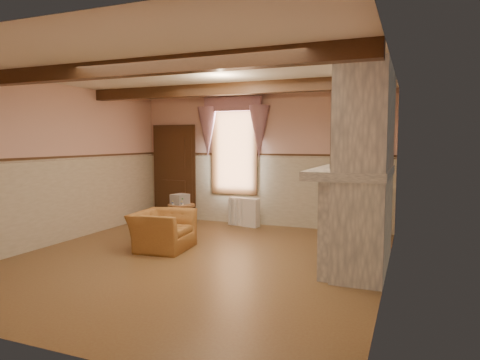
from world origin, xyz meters
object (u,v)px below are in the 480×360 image
at_px(side_table, 181,218).
at_px(bowl, 352,165).
at_px(oil_lamp, 358,157).
at_px(radiator, 244,212).
at_px(armchair, 163,230).
at_px(mantel_clock, 358,159).

relative_size(side_table, bowl, 1.44).
bearing_deg(oil_lamp, bowl, -90.00).
height_order(radiator, bowl, bowl).
relative_size(armchair, radiator, 1.40).
height_order(radiator, mantel_clock, mantel_clock).
distance_m(radiator, bowl, 3.51).
xyz_separation_m(bowl, oil_lamp, (0.00, 0.62, 0.09)).
bearing_deg(mantel_clock, armchair, -164.86).
distance_m(side_table, bowl, 3.83).
bearing_deg(radiator, bowl, -28.80).
height_order(armchair, oil_lamp, oil_lamp).
relative_size(radiator, oil_lamp, 2.50).
xyz_separation_m(radiator, oil_lamp, (2.51, -1.54, 1.26)).
bearing_deg(mantel_clock, oil_lamp, -90.00).
bearing_deg(oil_lamp, armchair, -165.21).
bearing_deg(mantel_clock, bowl, -90.00).
xyz_separation_m(armchair, radiator, (0.53, 2.34, -0.02)).
bearing_deg(mantel_clock, side_table, 171.47).
relative_size(armchair, bowl, 2.57).
height_order(armchair, mantel_clock, mantel_clock).
distance_m(bowl, mantel_clock, 0.64).
height_order(armchair, bowl, bowl).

